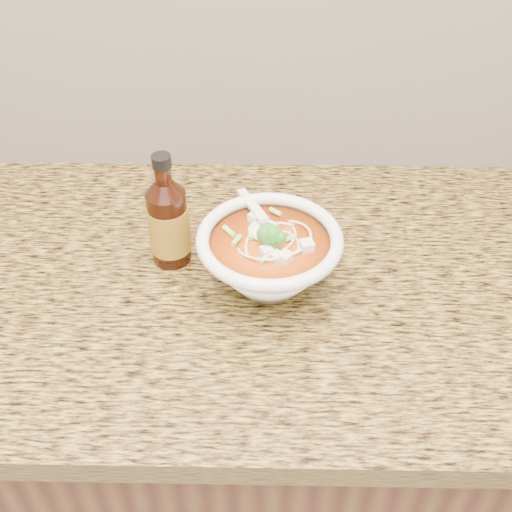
{
  "coord_description": "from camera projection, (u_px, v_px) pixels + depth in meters",
  "views": [
    {
      "loc": [
        0.07,
        0.93,
        1.59
      ],
      "look_at": [
        0.06,
        1.65,
        0.96
      ],
      "focal_mm": 45.0,
      "sensor_mm": 36.0,
      "label": 1
    }
  ],
  "objects": [
    {
      "name": "counter_slab",
      "position": [
        219.0,
        281.0,
        1.03
      ],
      "size": [
        4.0,
        0.68,
        0.04
      ],
      "primitive_type": "cube",
      "color": "olive",
      "rests_on": "cabinet"
    },
    {
      "name": "hot_sauce_bottle",
      "position": [
        168.0,
        222.0,
        0.99
      ],
      "size": [
        0.07,
        0.07,
        0.19
      ],
      "rotation": [
        0.0,
        0.0,
        -0.09
      ],
      "color": "#3F1508",
      "rests_on": "counter_slab"
    },
    {
      "name": "cabinet",
      "position": [
        227.0,
        437.0,
        1.33
      ],
      "size": [
        4.0,
        0.65,
        0.86
      ],
      "primitive_type": "cube",
      "color": "#34190F",
      "rests_on": "ground"
    },
    {
      "name": "soup_bowl",
      "position": [
        269.0,
        259.0,
        0.96
      ],
      "size": [
        0.22,
        0.24,
        0.12
      ],
      "rotation": [
        0.0,
        0.0,
        -0.38
      ],
      "color": "white",
      "rests_on": "counter_slab"
    }
  ]
}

